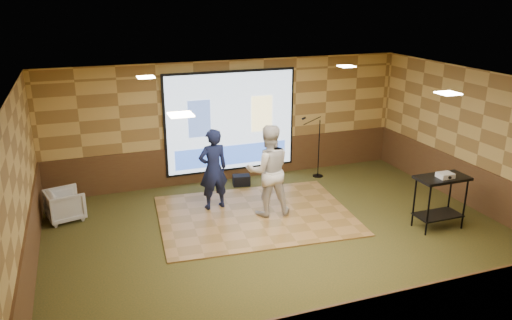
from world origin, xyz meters
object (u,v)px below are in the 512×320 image
object	(u,v)px
dance_floor	(255,215)
mic_stand	(316,158)
av_table	(441,191)
projector_screen	(231,123)
projector	(445,175)
player_right	(268,170)
duffel_bag	(241,180)
player_left	(213,169)
banquet_chair	(65,205)

from	to	relation	value
dance_floor	mic_stand	world-z (taller)	mic_stand
av_table	dance_floor	bearing A→B (deg)	151.82
projector_screen	projector	size ratio (longest dim) A/B	11.41
player_right	duffel_bag	xyz separation A→B (m)	(0.00, 1.83, -0.88)
projector_screen	dance_floor	bearing A→B (deg)	-94.70
dance_floor	mic_stand	size ratio (longest dim) A/B	2.48
av_table	projector	bearing A→B (deg)	-82.55
player_right	projector	size ratio (longest dim) A/B	6.72
player_left	dance_floor	bearing A→B (deg)	130.43
av_table	duffel_bag	xyz separation A→B (m)	(-3.00, 3.55, -0.66)
projector	duffel_bag	size ratio (longest dim) A/B	0.70
player_left	projector	size ratio (longest dim) A/B	6.14
projector	player_left	bearing A→B (deg)	149.02
dance_floor	av_table	distance (m)	3.80
player_right	banquet_chair	size ratio (longest dim) A/B	2.72
projector_screen	duffel_bag	distance (m)	1.44
av_table	banquet_chair	size ratio (longest dim) A/B	1.52
dance_floor	player_left	size ratio (longest dim) A/B	2.25
projector	mic_stand	bearing A→B (deg)	106.64
av_table	banquet_chair	distance (m)	7.67
player_right	av_table	world-z (taller)	player_right
av_table	player_right	bearing A→B (deg)	150.19
dance_floor	duffel_bag	distance (m)	1.82
banquet_chair	mic_stand	bearing A→B (deg)	-99.07
mic_stand	dance_floor	bearing A→B (deg)	-154.48
dance_floor	player_left	xyz separation A→B (m)	(-0.72, 0.66, 0.91)
dance_floor	mic_stand	xyz separation A→B (m)	(2.28, 1.72, 0.48)
projector_screen	banquet_chair	bearing A→B (deg)	-164.40
av_table	duffel_bag	distance (m)	4.70
player_left	duffel_bag	world-z (taller)	player_left
dance_floor	av_table	xyz separation A→B (m)	(3.28, -1.76, 0.78)
projector_screen	duffel_bag	size ratio (longest dim) A/B	8.02
projector_screen	projector	world-z (taller)	projector_screen
mic_stand	projector	bearing A→B (deg)	-85.52
player_left	banquet_chair	distance (m)	3.16
player_left	projector_screen	bearing A→B (deg)	-126.32
av_table	mic_stand	world-z (taller)	mic_stand
projector_screen	banquet_chair	world-z (taller)	projector_screen
dance_floor	player_left	distance (m)	1.34
projector	projector_screen	bearing A→B (deg)	127.75
banquet_chair	projector	bearing A→B (deg)	-127.07
mic_stand	duffel_bag	distance (m)	2.04
player_right	player_left	bearing A→B (deg)	-27.06
dance_floor	player_right	world-z (taller)	player_right
dance_floor	player_right	bearing A→B (deg)	-7.53
player_left	mic_stand	bearing A→B (deg)	-167.79
dance_floor	projector	xyz separation A→B (m)	(3.29, -1.82, 1.13)
player_left	mic_stand	distance (m)	3.21
duffel_bag	projector	bearing A→B (deg)	-50.18
player_left	projector	bearing A→B (deg)	141.16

